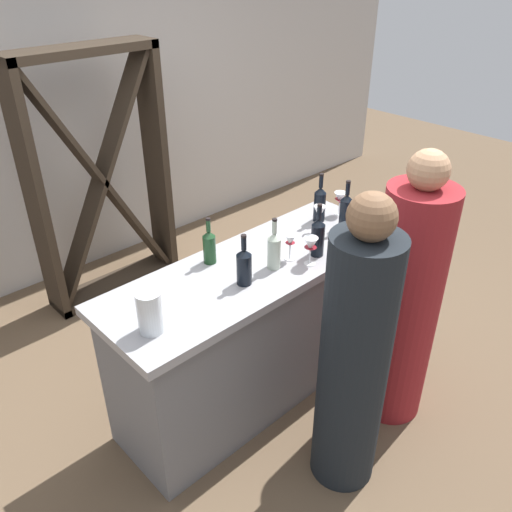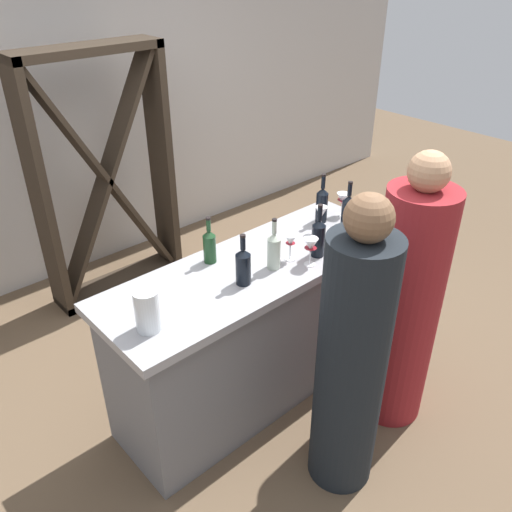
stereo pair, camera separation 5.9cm
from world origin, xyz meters
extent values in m
plane|color=brown|center=(0.00, 0.00, 0.00)|extent=(12.00, 12.00, 0.00)
cube|color=#BCB7B2|center=(0.00, 2.20, 1.40)|extent=(8.00, 0.10, 2.80)
cube|color=slate|center=(0.00, 0.00, 0.44)|extent=(1.76, 0.56, 0.89)
cube|color=#99999E|center=(0.00, 0.00, 0.91)|extent=(1.84, 0.64, 0.05)
cube|color=#33281E|center=(-0.53, 1.65, 0.95)|extent=(0.06, 0.28, 1.89)
cube|color=#33281E|center=(0.47, 1.65, 0.95)|extent=(0.06, 0.28, 1.89)
cube|color=#33281E|center=(-0.03, 1.65, 1.86)|extent=(1.06, 0.28, 0.06)
cube|color=#33281E|center=(-0.03, 1.65, 0.03)|extent=(1.06, 0.28, 0.06)
cube|color=#33281E|center=(-0.03, 1.65, 0.95)|extent=(0.97, 0.20, 1.79)
cube|color=#33281E|center=(-0.03, 1.65, 0.95)|extent=(0.97, 0.20, 1.79)
cylinder|color=black|center=(-0.18, -0.10, 1.02)|extent=(0.08, 0.08, 0.17)
cone|color=black|center=(-0.18, -0.10, 1.13)|extent=(0.08, 0.08, 0.03)
cylinder|color=black|center=(-0.18, -0.10, 1.18)|extent=(0.03, 0.03, 0.07)
cylinder|color=black|center=(-0.18, -0.10, 1.22)|extent=(0.03, 0.03, 0.01)
cylinder|color=#193D1E|center=(-0.17, 0.19, 1.02)|extent=(0.07, 0.07, 0.16)
cone|color=#193D1E|center=(-0.17, 0.19, 1.12)|extent=(0.07, 0.07, 0.03)
cylinder|color=#193D1E|center=(-0.17, 0.19, 1.17)|extent=(0.02, 0.02, 0.07)
cylinder|color=black|center=(-0.17, 0.19, 1.21)|extent=(0.03, 0.03, 0.01)
cylinder|color=#B7C6B2|center=(0.04, -0.09, 1.03)|extent=(0.07, 0.07, 0.18)
cone|color=#B7C6B2|center=(0.04, -0.09, 1.13)|extent=(0.07, 0.07, 0.03)
cylinder|color=#B7C6B2|center=(0.04, -0.09, 1.19)|extent=(0.03, 0.03, 0.07)
cylinder|color=black|center=(0.04, -0.09, 1.23)|extent=(0.03, 0.03, 0.01)
cylinder|color=black|center=(0.32, -0.16, 1.03)|extent=(0.08, 0.08, 0.19)
cone|color=black|center=(0.32, -0.16, 1.15)|extent=(0.08, 0.08, 0.04)
cylinder|color=black|center=(0.32, -0.16, 1.20)|extent=(0.03, 0.03, 0.08)
cylinder|color=black|center=(0.32, -0.16, 1.25)|extent=(0.03, 0.03, 0.01)
cylinder|color=black|center=(0.66, 0.11, 1.03)|extent=(0.07, 0.07, 0.19)
cone|color=black|center=(0.66, 0.11, 1.15)|extent=(0.07, 0.07, 0.04)
cylinder|color=black|center=(0.66, 0.11, 1.20)|extent=(0.03, 0.03, 0.08)
cylinder|color=black|center=(0.66, 0.11, 1.25)|extent=(0.03, 0.03, 0.01)
cylinder|color=black|center=(0.69, -0.06, 1.03)|extent=(0.08, 0.08, 0.19)
cone|color=black|center=(0.69, -0.06, 1.14)|extent=(0.08, 0.08, 0.04)
cylinder|color=black|center=(0.69, -0.06, 1.20)|extent=(0.03, 0.03, 0.08)
cylinder|color=black|center=(0.69, -0.06, 1.25)|extent=(0.03, 0.03, 0.01)
cylinder|color=white|center=(0.64, -0.21, 0.94)|extent=(0.06, 0.06, 0.00)
cylinder|color=white|center=(0.64, -0.21, 0.98)|extent=(0.01, 0.01, 0.08)
cone|color=white|center=(0.64, -0.21, 1.06)|extent=(0.08, 0.08, 0.07)
cone|color=maroon|center=(0.64, -0.21, 1.04)|extent=(0.07, 0.07, 0.02)
cylinder|color=white|center=(0.21, -0.20, 0.94)|extent=(0.06, 0.06, 0.00)
cylinder|color=white|center=(0.21, -0.20, 0.98)|extent=(0.01, 0.01, 0.08)
cone|color=white|center=(0.21, -0.20, 1.06)|extent=(0.08, 0.08, 0.08)
cone|color=maroon|center=(0.21, -0.20, 1.03)|extent=(0.07, 0.07, 0.02)
cylinder|color=white|center=(0.17, -0.09, 0.94)|extent=(0.06, 0.06, 0.00)
cylinder|color=white|center=(0.17, -0.09, 0.98)|extent=(0.01, 0.01, 0.08)
cone|color=white|center=(0.17, -0.09, 1.06)|extent=(0.06, 0.06, 0.07)
cone|color=maroon|center=(0.17, -0.09, 1.03)|extent=(0.05, 0.05, 0.02)
cylinder|color=white|center=(0.55, 0.02, 0.94)|extent=(0.06, 0.06, 0.00)
cylinder|color=white|center=(0.55, 0.02, 0.98)|extent=(0.01, 0.01, 0.08)
cone|color=white|center=(0.55, 0.02, 1.06)|extent=(0.07, 0.07, 0.08)
cylinder|color=white|center=(0.82, 0.08, 0.94)|extent=(0.06, 0.06, 0.00)
cylinder|color=white|center=(0.82, 0.08, 0.98)|extent=(0.01, 0.01, 0.07)
cone|color=white|center=(0.82, 0.08, 1.05)|extent=(0.08, 0.08, 0.07)
cone|color=maroon|center=(0.82, 0.08, 1.03)|extent=(0.07, 0.07, 0.03)
cylinder|color=silver|center=(-0.74, -0.09, 1.04)|extent=(0.12, 0.12, 0.21)
cylinder|color=black|center=(-0.06, -0.74, 0.71)|extent=(0.40, 0.40, 1.43)
sphere|color=brown|center=(-0.06, -0.74, 1.52)|extent=(0.21, 0.21, 0.21)
cylinder|color=maroon|center=(0.52, -0.65, 0.72)|extent=(0.41, 0.41, 1.44)
sphere|color=tan|center=(0.52, -0.65, 1.54)|extent=(0.21, 0.21, 0.21)
camera|label=1|loc=(-1.71, -1.81, 2.47)|focal=37.08mm
camera|label=2|loc=(-1.66, -1.85, 2.47)|focal=37.08mm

